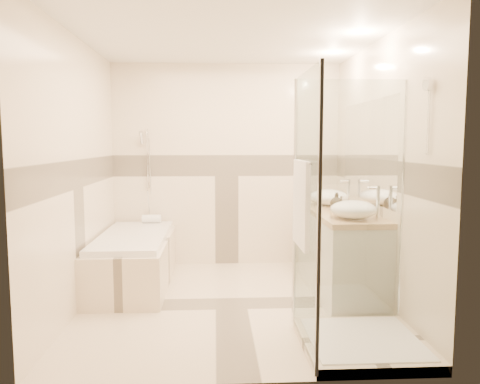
{
  "coord_description": "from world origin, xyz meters",
  "views": [
    {
      "loc": [
        -0.15,
        -4.34,
        1.54
      ],
      "look_at": [
        0.1,
        0.25,
        1.05
      ],
      "focal_mm": 35.0,
      "sensor_mm": 36.0,
      "label": 1
    }
  ],
  "objects": [
    {
      "name": "room",
      "position": [
        0.06,
        0.01,
        1.26
      ],
      "size": [
        2.82,
        3.02,
        2.52
      ],
      "color": "beige",
      "rests_on": "ground"
    },
    {
      "name": "bathtub",
      "position": [
        -1.02,
        0.65,
        0.31
      ],
      "size": [
        0.75,
        1.7,
        0.56
      ],
      "color": "beige",
      "rests_on": "ground"
    },
    {
      "name": "vanity",
      "position": [
        1.12,
        0.3,
        0.43
      ],
      "size": [
        0.58,
        1.62,
        0.85
      ],
      "color": "silver",
      "rests_on": "ground"
    },
    {
      "name": "shower_enclosure",
      "position": [
        0.83,
        -0.97,
        0.51
      ],
      "size": [
        0.96,
        0.93,
        2.04
      ],
      "color": "beige",
      "rests_on": "ground"
    },
    {
      "name": "vessel_sink_near",
      "position": [
        1.1,
        0.72,
        0.94
      ],
      "size": [
        0.44,
        0.44,
        0.17
      ],
      "primitive_type": "ellipsoid",
      "color": "white",
      "rests_on": "vanity"
    },
    {
      "name": "vessel_sink_far",
      "position": [
        1.1,
        -0.21,
        0.93
      ],
      "size": [
        0.42,
        0.42,
        0.17
      ],
      "primitive_type": "ellipsoid",
      "color": "white",
      "rests_on": "vanity"
    },
    {
      "name": "faucet_near",
      "position": [
        1.32,
        0.72,
        1.01
      ],
      "size": [
        0.12,
        0.03,
        0.28
      ],
      "color": "silver",
      "rests_on": "vanity"
    },
    {
      "name": "faucet_far",
      "position": [
        1.32,
        -0.21,
        1.02
      ],
      "size": [
        0.12,
        0.03,
        0.3
      ],
      "color": "silver",
      "rests_on": "vanity"
    },
    {
      "name": "amenity_bottle_a",
      "position": [
        1.1,
        0.21,
        0.93
      ],
      "size": [
        0.08,
        0.08,
        0.16
      ],
      "primitive_type": "imported",
      "rotation": [
        0.0,
        0.0,
        0.18
      ],
      "color": "black",
      "rests_on": "vanity"
    },
    {
      "name": "amenity_bottle_b",
      "position": [
        1.1,
        0.38,
        0.94
      ],
      "size": [
        0.17,
        0.17,
        0.17
      ],
      "primitive_type": "imported",
      "rotation": [
        0.0,
        0.0,
        0.3
      ],
      "color": "black",
      "rests_on": "vanity"
    },
    {
      "name": "folded_towels",
      "position": [
        1.1,
        0.94,
        0.89
      ],
      "size": [
        0.21,
        0.3,
        0.09
      ],
      "primitive_type": "cube",
      "rotation": [
        0.0,
        0.0,
        -0.21
      ],
      "color": "white",
      "rests_on": "vanity"
    },
    {
      "name": "rolled_towel",
      "position": [
        -0.92,
        1.35,
        0.61
      ],
      "size": [
        0.22,
        0.1,
        0.1
      ],
      "primitive_type": "cylinder",
      "rotation": [
        0.0,
        1.57,
        0.0
      ],
      "color": "white",
      "rests_on": "bathtub"
    }
  ]
}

